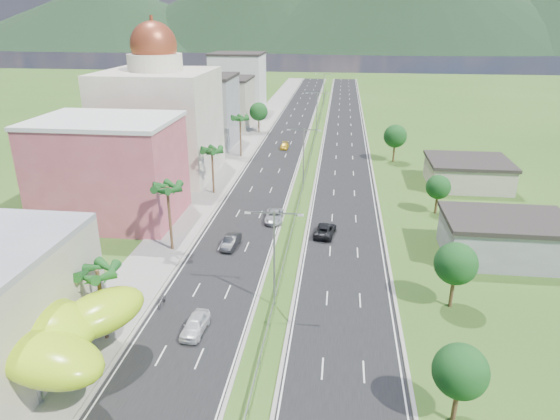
% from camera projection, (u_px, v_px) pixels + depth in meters
% --- Properties ---
extents(ground, '(500.00, 500.00, 0.00)m').
position_uv_depth(ground, '(260.00, 364.00, 45.28)').
color(ground, '#2D5119').
rests_on(ground, ground).
extents(road_left, '(11.00, 260.00, 0.04)m').
position_uv_depth(road_left, '(286.00, 137.00, 129.33)').
color(road_left, black).
rests_on(road_left, ground).
extents(road_right, '(11.00, 260.00, 0.04)m').
position_uv_depth(road_right, '(344.00, 139.00, 127.64)').
color(road_right, black).
rests_on(road_right, ground).
extents(sidewalk_left, '(7.00, 260.00, 0.12)m').
position_uv_depth(sidewalk_left, '(250.00, 136.00, 130.39)').
color(sidewalk_left, gray).
rests_on(sidewalk_left, ground).
extents(median_guardrail, '(0.10, 216.06, 0.76)m').
position_uv_depth(median_guardrail, '(311.00, 154.00, 111.62)').
color(median_guardrail, gray).
rests_on(median_guardrail, ground).
extents(streetlight_median_b, '(6.04, 0.25, 11.00)m').
position_uv_depth(streetlight_median_b, '(274.00, 249.00, 52.07)').
color(streetlight_median_b, gray).
rests_on(streetlight_median_b, ground).
extents(streetlight_median_c, '(6.04, 0.25, 11.00)m').
position_uv_depth(streetlight_median_c, '(304.00, 152.00, 89.05)').
color(streetlight_median_c, gray).
rests_on(streetlight_median_c, ground).
extents(streetlight_median_d, '(6.04, 0.25, 11.00)m').
position_uv_depth(streetlight_median_d, '(317.00, 109.00, 130.66)').
color(streetlight_median_d, gray).
rests_on(streetlight_median_d, ground).
extents(streetlight_median_e, '(6.04, 0.25, 11.00)m').
position_uv_depth(streetlight_median_e, '(324.00, 86.00, 172.26)').
color(streetlight_median_e, gray).
rests_on(streetlight_median_e, ground).
extents(lime_canopy, '(18.00, 15.00, 7.40)m').
position_uv_depth(lime_canopy, '(18.00, 327.00, 42.02)').
color(lime_canopy, '#A9DA15').
rests_on(lime_canopy, ground).
extents(pink_shophouse, '(20.00, 15.00, 15.00)m').
position_uv_depth(pink_shophouse, '(110.00, 172.00, 75.30)').
color(pink_shophouse, '#B54A56').
rests_on(pink_shophouse, ground).
extents(domed_building, '(20.00, 20.00, 28.70)m').
position_uv_depth(domed_building, '(160.00, 117.00, 95.16)').
color(domed_building, beige).
rests_on(domed_building, ground).
extents(midrise_grey, '(16.00, 15.00, 16.00)m').
position_uv_depth(midrise_grey, '(201.00, 112.00, 119.38)').
color(midrise_grey, gray).
rests_on(midrise_grey, ground).
extents(midrise_beige, '(16.00, 15.00, 13.00)m').
position_uv_depth(midrise_beige, '(222.00, 103.00, 140.27)').
color(midrise_beige, '#A39C86').
rests_on(midrise_beige, ground).
extents(midrise_white, '(16.00, 15.00, 18.00)m').
position_uv_depth(midrise_white, '(238.00, 84.00, 160.62)').
color(midrise_white, silver).
rests_on(midrise_white, ground).
extents(shed_near, '(15.00, 10.00, 5.00)m').
position_uv_depth(shed_near, '(504.00, 240.00, 64.33)').
color(shed_near, gray).
rests_on(shed_near, ground).
extents(shed_far, '(14.00, 12.00, 4.40)m').
position_uv_depth(shed_far, '(467.00, 174.00, 91.95)').
color(shed_far, '#A39C86').
rests_on(shed_far, ground).
extents(palm_tree_b, '(3.60, 3.60, 8.10)m').
position_uv_depth(palm_tree_b, '(98.00, 274.00, 46.31)').
color(palm_tree_b, '#47301C').
rests_on(palm_tree_b, ground).
extents(palm_tree_c, '(3.60, 3.60, 9.60)m').
position_uv_depth(palm_tree_c, '(167.00, 190.00, 64.28)').
color(palm_tree_c, '#47301C').
rests_on(palm_tree_c, ground).
extents(palm_tree_d, '(3.60, 3.60, 8.60)m').
position_uv_depth(palm_tree_d, '(212.00, 152.00, 85.89)').
color(palm_tree_d, '#47301C').
rests_on(palm_tree_d, ground).
extents(palm_tree_e, '(3.60, 3.60, 9.40)m').
position_uv_depth(palm_tree_e, '(240.00, 120.00, 108.73)').
color(palm_tree_e, '#47301C').
rests_on(palm_tree_e, ground).
extents(leafy_tree_lfar, '(4.90, 4.90, 8.05)m').
position_uv_depth(leafy_tree_lfar, '(259.00, 112.00, 132.83)').
color(leafy_tree_lfar, '#47301C').
rests_on(leafy_tree_lfar, ground).
extents(leafy_tree_ra, '(4.20, 4.20, 6.90)m').
position_uv_depth(leafy_tree_ra, '(460.00, 372.00, 37.12)').
color(leafy_tree_ra, '#47301C').
rests_on(leafy_tree_ra, ground).
extents(leafy_tree_rb, '(4.55, 4.55, 7.47)m').
position_uv_depth(leafy_tree_rb, '(456.00, 264.00, 52.35)').
color(leafy_tree_rb, '#47301C').
rests_on(leafy_tree_rb, ground).
extents(leafy_tree_rc, '(3.85, 3.85, 6.33)m').
position_uv_depth(leafy_tree_rc, '(438.00, 187.00, 78.19)').
color(leafy_tree_rc, '#47301C').
rests_on(leafy_tree_rc, ground).
extents(leafy_tree_rd, '(4.90, 4.90, 8.05)m').
position_uv_depth(leafy_tree_rd, '(395.00, 136.00, 105.94)').
color(leafy_tree_rd, '#47301C').
rests_on(leafy_tree_rd, ground).
extents(mountain_ridge, '(860.00, 140.00, 90.00)m').
position_uv_depth(mountain_ridge, '(403.00, 50.00, 454.56)').
color(mountain_ridge, black).
rests_on(mountain_ridge, ground).
extents(car_white_near_left, '(2.26, 5.02, 1.67)m').
position_uv_depth(car_white_near_left, '(195.00, 325.00, 49.50)').
color(car_white_near_left, white).
rests_on(car_white_near_left, road_left).
extents(car_dark_left, '(2.14, 5.00, 1.60)m').
position_uv_depth(car_dark_left, '(231.00, 242.00, 67.75)').
color(car_dark_left, black).
rests_on(car_dark_left, road_left).
extents(car_silver_mid_left, '(2.84, 5.70, 1.55)m').
position_uv_depth(car_silver_mid_left, '(274.00, 216.00, 76.39)').
color(car_silver_mid_left, '#A2A5A9').
rests_on(car_silver_mid_left, road_left).
extents(car_yellow_far_left, '(1.89, 4.49, 1.30)m').
position_uv_depth(car_yellow_far_left, '(284.00, 146.00, 118.12)').
color(car_yellow_far_left, gold).
rests_on(car_yellow_far_left, road_left).
extents(car_dark_far_right, '(3.44, 5.98, 1.57)m').
position_uv_depth(car_dark_far_right, '(325.00, 230.00, 71.49)').
color(car_dark_far_right, black).
rests_on(car_dark_far_right, road_right).
extents(motorcycle, '(0.72, 2.19, 1.39)m').
position_uv_depth(motorcycle, '(162.00, 299.00, 54.14)').
color(motorcycle, black).
rests_on(motorcycle, road_left).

